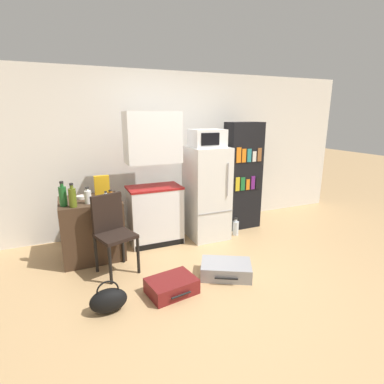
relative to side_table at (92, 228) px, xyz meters
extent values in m
plane|color=tan|center=(1.37, -1.26, -0.40)|extent=(24.00, 24.00, 0.00)
cube|color=white|center=(1.57, 0.74, 0.87)|extent=(6.40, 0.10, 2.53)
cube|color=#422D1E|center=(0.00, 0.00, 0.00)|extent=(0.76, 0.68, 0.79)
cube|color=white|center=(0.91, 0.11, 0.02)|extent=(0.76, 0.46, 0.83)
cube|color=maroon|center=(0.91, 0.11, 0.45)|extent=(0.77, 0.47, 0.03)
cube|color=white|center=(0.91, 0.11, 1.16)|extent=(0.76, 0.39, 0.70)
cube|color=black|center=(0.91, -0.12, -0.36)|extent=(0.73, 0.01, 0.08)
cube|color=silver|center=(1.71, 0.03, 0.30)|extent=(0.57, 0.62, 1.40)
cube|color=gray|center=(1.71, -0.28, 0.08)|extent=(0.55, 0.01, 0.01)
cylinder|color=silver|center=(1.90, -0.29, 0.56)|extent=(0.02, 0.02, 0.49)
cube|color=silver|center=(1.71, 0.03, 1.13)|extent=(0.49, 0.38, 0.26)
cube|color=black|center=(1.67, -0.16, 1.13)|extent=(0.28, 0.01, 0.17)
cube|color=black|center=(2.44, 0.18, 0.48)|extent=(0.58, 0.32, 1.75)
cube|color=gold|center=(2.25, 0.01, 0.39)|extent=(0.07, 0.01, 0.22)
cube|color=#1E7033|center=(2.35, 0.01, 0.39)|extent=(0.08, 0.01, 0.21)
cube|color=orange|center=(2.44, 0.01, 0.37)|extent=(0.06, 0.01, 0.17)
cube|color=#661E75|center=(2.54, 0.01, 0.39)|extent=(0.07, 0.01, 0.22)
cube|color=black|center=(2.64, 0.01, 0.38)|extent=(0.08, 0.01, 0.18)
cube|color=orange|center=(2.25, 0.01, 0.86)|extent=(0.08, 0.01, 0.24)
cube|color=orange|center=(2.35, 0.01, 0.85)|extent=(0.07, 0.01, 0.21)
cube|color=teal|center=(2.44, 0.01, 0.84)|extent=(0.07, 0.01, 0.21)
cube|color=silver|center=(2.54, 0.01, 0.82)|extent=(0.07, 0.01, 0.16)
cube|color=brown|center=(2.64, 0.01, 0.85)|extent=(0.07, 0.01, 0.21)
cylinder|color=white|center=(-0.03, -0.17, 0.48)|extent=(0.08, 0.08, 0.16)
cylinder|color=white|center=(-0.03, -0.17, 0.58)|extent=(0.04, 0.04, 0.03)
cylinder|color=black|center=(-0.03, -0.17, 0.60)|extent=(0.04, 0.04, 0.02)
cylinder|color=brown|center=(0.25, -0.15, 0.45)|extent=(0.08, 0.08, 0.11)
cylinder|color=brown|center=(0.25, -0.15, 0.52)|extent=(0.03, 0.03, 0.02)
cylinder|color=black|center=(0.25, -0.15, 0.53)|extent=(0.04, 0.04, 0.01)
cylinder|color=#566619|center=(-0.20, -0.26, 0.51)|extent=(0.09, 0.09, 0.23)
cylinder|color=#566619|center=(-0.20, -0.26, 0.65)|extent=(0.04, 0.04, 0.04)
cylinder|color=black|center=(-0.20, -0.26, 0.68)|extent=(0.05, 0.05, 0.02)
cylinder|color=silver|center=(0.18, -0.23, 0.46)|extent=(0.06, 0.06, 0.12)
cylinder|color=silver|center=(0.18, -0.23, 0.52)|extent=(0.03, 0.03, 0.02)
cylinder|color=black|center=(0.18, -0.23, 0.54)|extent=(0.03, 0.03, 0.01)
cylinder|color=#1E6028|center=(-0.31, -0.17, 0.52)|extent=(0.09, 0.09, 0.24)
cylinder|color=#1E6028|center=(-0.31, -0.17, 0.66)|extent=(0.04, 0.04, 0.04)
cylinder|color=black|center=(-0.31, -0.17, 0.69)|extent=(0.05, 0.05, 0.02)
cylinder|color=silver|center=(-0.09, 0.09, 0.42)|extent=(0.14, 0.14, 0.04)
cube|color=gold|center=(0.17, 0.02, 0.55)|extent=(0.19, 0.07, 0.30)
cylinder|color=black|center=(0.11, -0.81, -0.17)|extent=(0.04, 0.04, 0.46)
cylinder|color=black|center=(0.45, -0.70, -0.17)|extent=(0.04, 0.04, 0.46)
cylinder|color=black|center=(-0.01, -0.47, -0.17)|extent=(0.04, 0.04, 0.46)
cylinder|color=black|center=(0.34, -0.35, -0.17)|extent=(0.04, 0.04, 0.46)
cube|color=black|center=(0.22, -0.58, 0.08)|extent=(0.51, 0.51, 0.04)
cube|color=black|center=(0.16, -0.41, 0.33)|extent=(0.38, 0.17, 0.45)
cube|color=#99999E|center=(1.40, -1.17, -0.31)|extent=(0.70, 0.62, 0.16)
cylinder|color=black|center=(1.29, -1.36, -0.31)|extent=(0.24, 0.14, 0.02)
cube|color=maroon|center=(0.68, -1.25, -0.32)|extent=(0.56, 0.44, 0.16)
cylinder|color=black|center=(0.71, -1.45, -0.32)|extent=(0.23, 0.06, 0.02)
ellipsoid|color=black|center=(0.01, -1.31, -0.28)|extent=(0.36, 0.20, 0.24)
torus|color=black|center=(0.01, -1.31, -0.17)|extent=(0.21, 0.02, 0.21)
cylinder|color=silver|center=(2.15, -0.13, -0.29)|extent=(0.09, 0.09, 0.22)
cylinder|color=silver|center=(2.15, -0.13, -0.15)|extent=(0.04, 0.04, 0.04)
cylinder|color=black|center=(2.15, -0.13, -0.12)|extent=(0.05, 0.05, 0.02)
camera|label=1|loc=(-0.24, -3.97, 1.48)|focal=28.00mm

